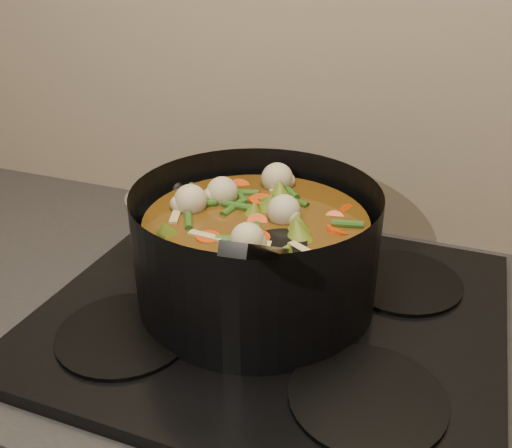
% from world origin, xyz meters
% --- Properties ---
extents(stovetop, '(0.62, 0.54, 0.03)m').
position_xyz_m(stovetop, '(0.00, 1.93, 0.92)').
color(stovetop, black).
rests_on(stovetop, counter).
extents(stockpot, '(0.36, 0.46, 0.25)m').
position_xyz_m(stockpot, '(-0.03, 1.95, 1.01)').
color(stockpot, black).
rests_on(stockpot, stovetop).
extents(saucepan, '(0.16, 0.16, 0.13)m').
position_xyz_m(saucepan, '(-0.19, 2.01, 0.98)').
color(saucepan, silver).
rests_on(saucepan, stovetop).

